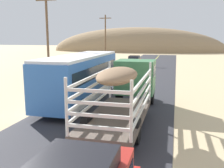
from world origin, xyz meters
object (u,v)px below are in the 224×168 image
at_px(car_far, 134,61).
at_px(boulder_near_shoulder, 31,69).
at_px(bus, 81,76).
at_px(livestock_truck, 130,83).
at_px(power_pole_mid, 47,35).
at_px(power_pole_far, 105,37).

bearing_deg(car_far, boulder_near_shoulder, -130.32).
bearing_deg(bus, car_far, 90.43).
xyz_separation_m(livestock_truck, car_far, (-3.90, 25.89, -1.10)).
distance_m(livestock_truck, car_far, 26.21).
relative_size(bus, power_pole_mid, 1.16).
xyz_separation_m(bus, boulder_near_shoulder, (-10.89, 11.45, -1.15)).
height_order(power_pole_mid, boulder_near_shoulder, power_pole_mid).
bearing_deg(power_pole_far, car_far, -42.37).
distance_m(car_far, boulder_near_shoulder, 16.55).
distance_m(power_pole_far, boulder_near_shoulder, 19.28).
relative_size(bus, power_pole_far, 1.19).
bearing_deg(car_far, bus, -89.57).
bearing_deg(car_far, power_pole_far, 137.63).
xyz_separation_m(bus, power_pole_far, (-6.48, 29.82, 2.74)).
bearing_deg(power_pole_mid, boulder_near_shoulder, 139.36).
bearing_deg(bus, boulder_near_shoulder, 133.56).
distance_m(power_pole_mid, power_pole_far, 22.15).
bearing_deg(power_pole_mid, livestock_truck, -42.93).
height_order(car_far, power_pole_mid, power_pole_mid).
distance_m(car_far, power_pole_mid, 18.00).
relative_size(bus, boulder_near_shoulder, 7.04).
bearing_deg(power_pole_far, boulder_near_shoulder, -103.49).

